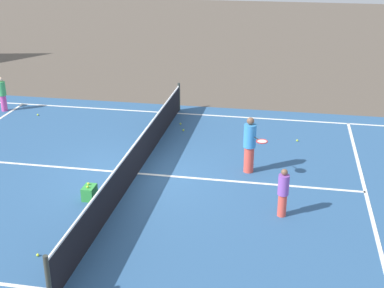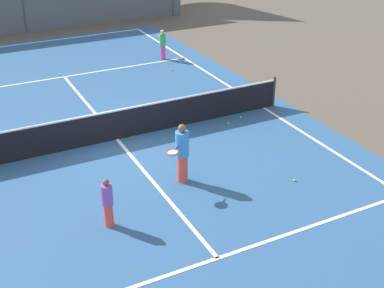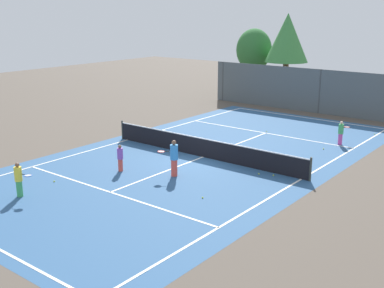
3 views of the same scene
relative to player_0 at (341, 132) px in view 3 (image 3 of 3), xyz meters
The scene contains 20 objects.
ground_plane 8.16m from the player_0, 124.36° to the right, with size 80.00×80.00×0.00m, color brown.
court_surface 8.16m from the player_0, 124.36° to the right, with size 13.00×25.00×0.01m.
tennis_net 8.13m from the player_0, 124.36° to the right, with size 11.90×0.10×1.10m.
perimeter_fence 8.66m from the player_0, 122.17° to the left, with size 18.00×0.12×3.20m.
tree_0 17.62m from the player_0, 137.78° to the left, with size 3.05×3.25×5.75m.
tree_1 15.05m from the player_0, 130.31° to the left, with size 3.54×3.54×7.07m.
player_0 is the anchor object (origin of this frame).
player_1 10.61m from the player_0, 111.33° to the right, with size 0.86×0.78×1.68m.
player_2 17.21m from the player_0, 114.34° to the right, with size 0.89×0.45×1.43m.
player_3 12.58m from the player_0, 119.90° to the right, with size 0.27×0.27×1.27m.
ball_crate 8.65m from the player_0, 136.87° to the right, with size 0.45×0.30×0.43m.
tennis_ball_0 17.18m from the player_0, 125.67° to the right, with size 0.07×0.07×0.07m, color #CCE533.
tennis_ball_1 7.42m from the player_0, 97.06° to the right, with size 0.07×0.07×0.07m, color #CCE533.
tennis_ball_2 1.71m from the player_0, 101.11° to the right, with size 0.07×0.07×0.07m, color #CCE533.
tennis_ball_3 7.14m from the player_0, 92.29° to the right, with size 0.07×0.07×0.07m, color #CCE533.
tennis_ball_4 4.75m from the player_0, behind, with size 0.07×0.07×0.07m, color #CCE533.
tennis_ball_6 10.72m from the player_0, 147.56° to the right, with size 0.07×0.07×0.07m, color #CCE533.
tennis_ball_7 3.61m from the player_0, 77.27° to the left, with size 0.07×0.07×0.07m, color #CCE533.
tennis_ball_8 15.68m from the player_0, 118.46° to the right, with size 0.07×0.07×0.07m, color #CCE533.
tennis_ball_9 11.36m from the player_0, 95.93° to the right, with size 0.07×0.07×0.07m, color #CCE533.
Camera 3 is at (14.38, -19.18, 7.30)m, focal length 45.63 mm.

